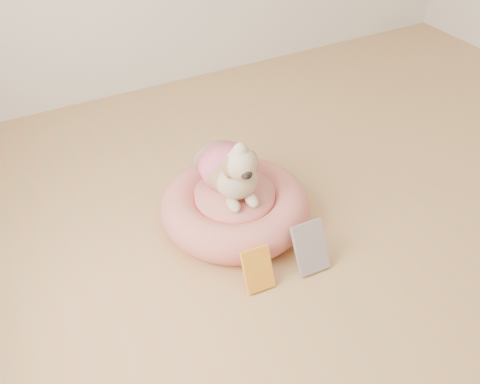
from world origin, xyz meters
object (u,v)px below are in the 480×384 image
dog (230,159)px  book_yellow (258,269)px  pet_bed (235,207)px  book_white (310,248)px

dog → book_yellow: 0.49m
pet_bed → book_yellow: pet_bed is taller
book_white → pet_bed: bearing=112.5°
dog → book_yellow: size_ratio=2.40×
dog → book_yellow: bearing=-97.1°
pet_bed → dog: bearing=100.1°
pet_bed → dog: (-0.01, 0.03, 0.25)m
dog → book_white: (0.15, -0.42, -0.23)m
pet_bed → book_white: size_ratio=3.16×
book_yellow → dog: bearing=80.8°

